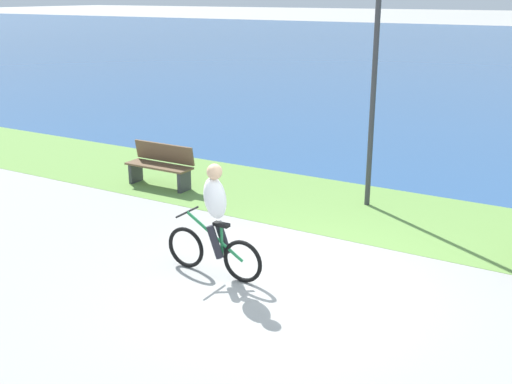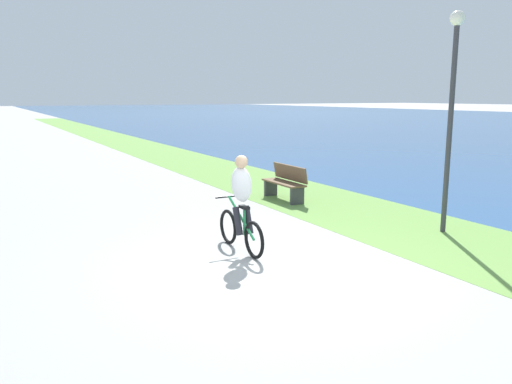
% 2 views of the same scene
% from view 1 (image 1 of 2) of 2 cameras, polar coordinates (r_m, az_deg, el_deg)
% --- Properties ---
extents(ground_plane, '(300.00, 300.00, 0.00)m').
position_cam_1_polar(ground_plane, '(8.72, 3.37, -8.78)').
color(ground_plane, '#9E9E99').
extents(grass_strip_bayside, '(120.00, 3.09, 0.01)m').
position_cam_1_polar(grass_strip_bayside, '(11.73, 11.33, -1.94)').
color(grass_strip_bayside, '#6B9947').
rests_on(grass_strip_bayside, ground).
extents(cyclist_lead, '(1.62, 0.52, 1.67)m').
position_cam_1_polar(cyclist_lead, '(8.78, -3.82, -2.67)').
color(cyclist_lead, black).
rests_on(cyclist_lead, ground).
extents(bench_near_path, '(1.50, 0.47, 0.90)m').
position_cam_1_polar(bench_near_path, '(13.18, -8.76, 2.44)').
color(bench_near_path, brown).
rests_on(bench_near_path, ground).
extents(lamppost_tall, '(0.28, 0.28, 4.18)m').
position_cam_1_polar(lamppost_tall, '(11.60, 10.89, 11.63)').
color(lamppost_tall, '#38383D').
rests_on(lamppost_tall, ground).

